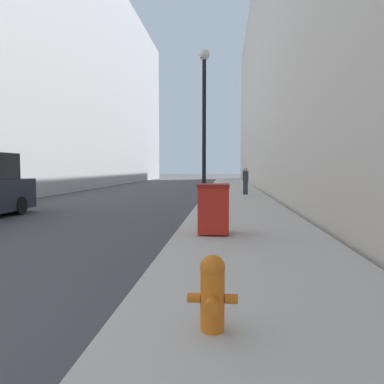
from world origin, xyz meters
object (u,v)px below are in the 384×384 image
at_px(lamppost, 204,116).
at_px(pedestrian_on_sidewalk, 246,181).
at_px(trash_bin, 214,208).
at_px(fire_hydrant, 212,291).

bearing_deg(lamppost, pedestrian_on_sidewalk, 76.49).
distance_m(trash_bin, pedestrian_on_sidewalk, 12.96).
bearing_deg(pedestrian_on_sidewalk, fire_hydrant, -94.08).
bearing_deg(fire_hydrant, lamppost, 93.63).
bearing_deg(trash_bin, lamppost, 95.74).
height_order(fire_hydrant, trash_bin, trash_bin).
xyz_separation_m(fire_hydrant, trash_bin, (-0.14, 5.08, 0.21)).
bearing_deg(pedestrian_on_sidewalk, lamppost, -103.51).
distance_m(lamppost, pedestrian_on_sidewalk, 8.59).
bearing_deg(pedestrian_on_sidewalk, trash_bin, -96.29).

